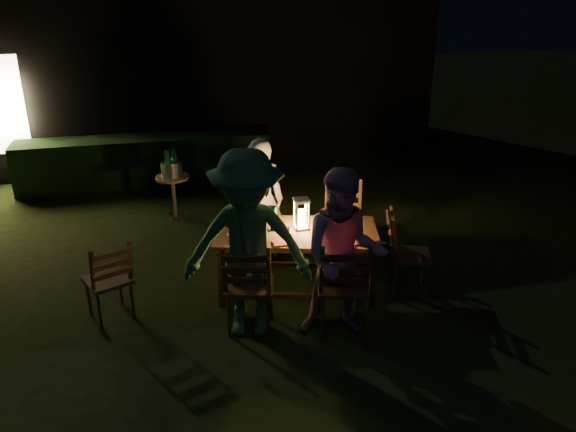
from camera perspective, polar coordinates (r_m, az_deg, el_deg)
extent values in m
plane|color=black|center=(6.64, -9.13, -6.53)|extent=(40.00, 40.00, 0.00)
cube|color=black|center=(12.12, -12.50, 14.50)|extent=(10.00, 4.00, 3.20)
cube|color=black|center=(9.96, -14.22, 5.57)|extent=(4.20, 0.70, 0.80)
cube|color=#4B2A19|center=(6.07, 0.88, -1.76)|extent=(1.91, 1.30, 0.06)
cube|color=#4B2A19|center=(5.98, -6.88, -6.37)|extent=(0.07, 0.07, 0.64)
cube|color=#4B2A19|center=(6.61, -6.03, -3.37)|extent=(0.07, 0.07, 0.64)
cube|color=#4B2A19|center=(5.97, 8.53, -6.54)|extent=(0.07, 0.07, 0.64)
cube|color=#4B2A19|center=(6.60, 7.84, -3.52)|extent=(0.07, 0.07, 0.64)
cube|color=#4B2A19|center=(5.53, -3.94, -7.06)|extent=(0.56, 0.55, 0.04)
cube|color=#4B2A19|center=(5.21, -4.25, -5.35)|extent=(0.48, 0.28, 0.54)
cube|color=#4B2A19|center=(5.51, 5.49, -7.07)|extent=(0.57, 0.55, 0.04)
cube|color=#4B2A19|center=(5.19, 5.80, -5.31)|extent=(0.49, 0.27, 0.55)
cube|color=#4B2A19|center=(6.88, -2.81, -1.11)|extent=(0.55, 0.53, 0.04)
cube|color=#4B2A19|center=(6.94, -2.60, 1.56)|extent=(0.45, 0.29, 0.50)
cube|color=#4B2A19|center=(6.87, 5.54, -1.00)|extent=(0.57, 0.56, 0.04)
cube|color=#4B2A19|center=(6.94, 5.63, 1.83)|extent=(0.48, 0.29, 0.53)
cube|color=#4B2A19|center=(6.29, 12.35, -3.93)|extent=(0.54, 0.55, 0.04)
cube|color=#4B2A19|center=(6.16, 10.82, -1.55)|extent=(0.29, 0.46, 0.51)
cube|color=#4B2A19|center=(5.98, -17.84, -6.23)|extent=(0.54, 0.53, 0.04)
cube|color=#4B2A19|center=(5.71, -17.53, -4.63)|extent=(0.44, 0.29, 0.49)
imported|color=white|center=(6.82, -2.82, 1.70)|extent=(0.64, 0.51, 1.54)
imported|color=#B57D99|center=(5.28, 5.68, -4.02)|extent=(0.96, 0.83, 1.69)
imported|color=#366D3D|center=(5.25, -4.14, -3.04)|extent=(1.35, 0.99, 1.87)
cube|color=white|center=(6.10, 1.36, -1.20)|extent=(0.15, 0.15, 0.03)
cube|color=white|center=(5.98, 1.38, 1.61)|extent=(0.16, 0.16, 0.03)
cylinder|color=#FF9E3F|center=(6.05, 1.37, -0.20)|extent=(0.09, 0.09, 0.18)
cylinder|color=white|center=(6.28, -4.12, -0.57)|extent=(0.25, 0.25, 0.01)
cylinder|color=white|center=(5.89, -4.51, -2.26)|extent=(0.25, 0.25, 0.01)
cylinder|color=white|center=(6.27, 5.02, -0.67)|extent=(0.25, 0.25, 0.01)
cylinder|color=white|center=(5.87, 5.26, -2.36)|extent=(0.25, 0.25, 0.01)
cylinder|color=#0F471E|center=(6.01, -1.50, -0.27)|extent=(0.07, 0.07, 0.28)
cube|color=red|center=(5.77, -0.65, -2.74)|extent=(0.18, 0.14, 0.01)
cube|color=red|center=(5.80, 6.29, -2.72)|extent=(0.18, 0.14, 0.01)
cube|color=black|center=(5.82, -5.27, -2.61)|extent=(0.14, 0.07, 0.01)
cylinder|color=olive|center=(8.22, -11.66, 3.86)|extent=(0.48, 0.48, 0.04)
cylinder|color=olive|center=(8.32, -11.50, 1.83)|extent=(0.06, 0.06, 0.62)
cylinder|color=#A5A8AD|center=(8.18, -11.73, 4.71)|extent=(0.30, 0.30, 0.22)
cylinder|color=#0F471E|center=(8.13, -12.10, 4.93)|extent=(0.07, 0.07, 0.32)
cylinder|color=#0F471E|center=(8.21, -11.43, 5.16)|extent=(0.07, 0.07, 0.32)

